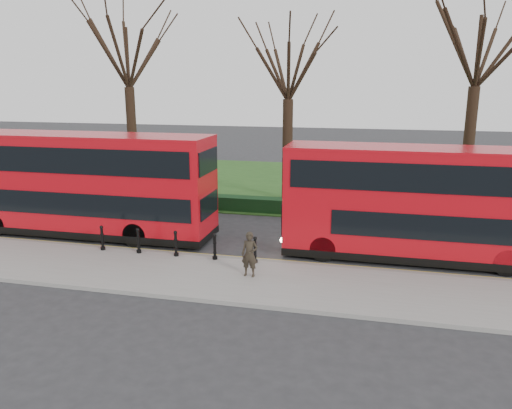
% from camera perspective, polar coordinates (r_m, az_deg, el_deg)
% --- Properties ---
extents(ground, '(120.00, 120.00, 0.00)m').
position_cam_1_polar(ground, '(21.47, -6.42, -5.16)').
color(ground, '#28282B').
rests_on(ground, ground).
extents(pavement, '(60.00, 4.00, 0.15)m').
position_cam_1_polar(pavement, '(18.83, -9.52, -7.79)').
color(pavement, gray).
rests_on(pavement, ground).
extents(kerb, '(60.00, 0.25, 0.16)m').
position_cam_1_polar(kerb, '(20.57, -7.37, -5.83)').
color(kerb, slate).
rests_on(kerb, ground).
extents(grass_verge, '(60.00, 18.00, 0.06)m').
position_cam_1_polar(grass_verge, '(35.47, 1.73, 2.55)').
color(grass_verge, '#224918').
rests_on(grass_verge, ground).
extents(hedge, '(60.00, 0.90, 0.80)m').
position_cam_1_polar(hedge, '(27.60, -1.71, 0.08)').
color(hedge, black).
rests_on(hedge, ground).
extents(yellow_line_outer, '(60.00, 0.10, 0.01)m').
position_cam_1_polar(yellow_line_outer, '(20.85, -7.07, -5.74)').
color(yellow_line_outer, yellow).
rests_on(yellow_line_outer, ground).
extents(yellow_line_inner, '(60.00, 0.10, 0.01)m').
position_cam_1_polar(yellow_line_inner, '(21.03, -6.88, -5.57)').
color(yellow_line_inner, yellow).
rests_on(yellow_line_inner, ground).
extents(tree_left, '(7.74, 7.74, 12.10)m').
position_cam_1_polar(tree_left, '(32.77, -14.51, 16.63)').
color(tree_left, black).
rests_on(tree_left, ground).
extents(tree_mid, '(6.98, 6.98, 10.90)m').
position_cam_1_polar(tree_mid, '(29.52, 3.75, 15.66)').
color(tree_mid, black).
rests_on(tree_mid, ground).
extents(tree_right, '(7.84, 7.84, 12.25)m').
position_cam_1_polar(tree_right, '(29.58, 24.12, 16.46)').
color(tree_right, black).
rests_on(tree_right, ground).
extents(bollard_row, '(6.68, 0.15, 1.00)m').
position_cam_1_polar(bollard_row, '(20.26, -9.15, -4.48)').
color(bollard_row, black).
rests_on(bollard_row, pavement).
extents(bus_lead, '(11.77, 2.70, 4.68)m').
position_cam_1_polar(bus_lead, '(24.16, -18.76, 2.12)').
color(bus_lead, '#B30A14').
rests_on(bus_lead, ground).
extents(bus_rear, '(11.31, 2.60, 4.50)m').
position_cam_1_polar(bus_rear, '(20.71, 19.15, -0.03)').
color(bus_rear, '#B30A14').
rests_on(bus_rear, ground).
extents(pedestrian, '(0.62, 0.42, 1.64)m').
position_cam_1_polar(pedestrian, '(17.88, -0.74, -5.71)').
color(pedestrian, '#2C251B').
rests_on(pedestrian, pavement).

